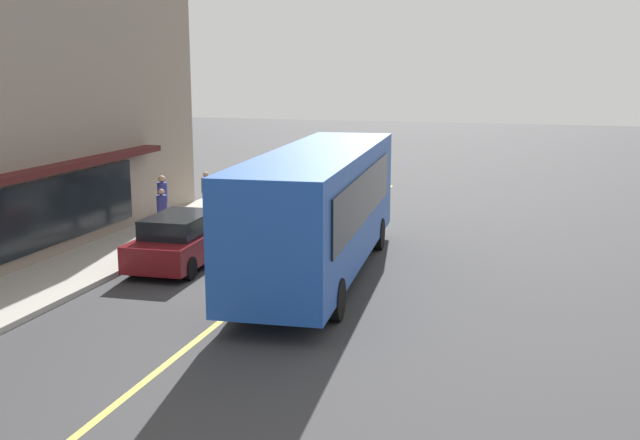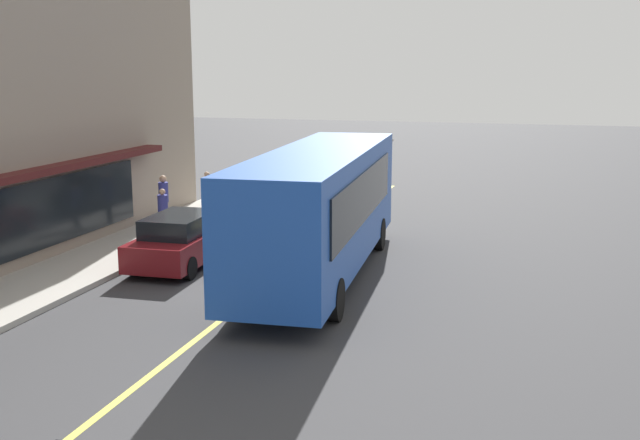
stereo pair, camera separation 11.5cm
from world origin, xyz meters
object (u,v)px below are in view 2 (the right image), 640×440
object	(u,v)px
bus	(320,206)
pedestrian_waiting	(163,207)
car_black	(273,197)
pedestrian_mid_block	(164,196)
pedestrian_at_corner	(207,188)
car_maroon	(182,240)

from	to	relation	value
bus	pedestrian_waiting	bearing A→B (deg)	64.80
car_black	pedestrian_mid_block	distance (m)	4.55
pedestrian_waiting	pedestrian_mid_block	size ratio (longest dim) A/B	0.85
bus	car_black	distance (m)	8.88
bus	pedestrian_at_corner	size ratio (longest dim) A/B	7.16
bus	pedestrian_mid_block	size ratio (longest dim) A/B	6.20
bus	car_maroon	world-z (taller)	bus
car_maroon	pedestrian_waiting	xyz separation A→B (m)	(2.94, 2.14, 0.33)
pedestrian_waiting	bus	bearing A→B (deg)	-115.20
car_black	pedestrian_at_corner	xyz separation A→B (m)	(-0.68, 2.42, 0.34)
pedestrian_mid_block	pedestrian_at_corner	bearing A→B (deg)	-6.38
car_black	pedestrian_waiting	world-z (taller)	pedestrian_waiting
bus	pedestrian_at_corner	bearing A→B (deg)	43.08
car_black	pedestrian_mid_block	size ratio (longest dim) A/B	2.42
bus	car_maroon	bearing A→B (deg)	89.34
pedestrian_at_corner	pedestrian_mid_block	distance (m)	2.93
car_maroon	pedestrian_at_corner	bearing A→B (deg)	18.80
bus	car_black	size ratio (longest dim) A/B	2.56
car_maroon	pedestrian_mid_block	world-z (taller)	pedestrian_mid_block
car_maroon	pedestrian_waiting	bearing A→B (deg)	36.02
bus	pedestrian_mid_block	distance (m)	8.10
bus	pedestrian_mid_block	bearing A→B (deg)	59.09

